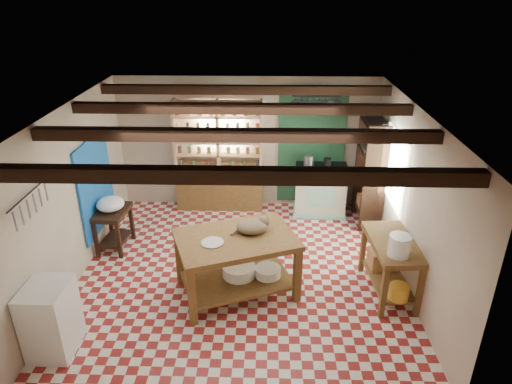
{
  "coord_description": "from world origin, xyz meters",
  "views": [
    {
      "loc": [
        0.39,
        -5.97,
        4.2
      ],
      "look_at": [
        0.22,
        0.3,
        1.28
      ],
      "focal_mm": 32.0,
      "sensor_mm": 36.0,
      "label": 1
    }
  ],
  "objects_px": {
    "prep_table": "(114,229)",
    "right_counter": "(390,267)",
    "work_table": "(236,265)",
    "stove": "(320,190)",
    "cat": "(252,227)",
    "white_cabinet": "(51,319)"
  },
  "relations": [
    {
      "from": "work_table",
      "to": "stove",
      "type": "distance_m",
      "value": 3.0
    },
    {
      "from": "stove",
      "to": "white_cabinet",
      "type": "height_order",
      "value": "stove"
    },
    {
      "from": "work_table",
      "to": "prep_table",
      "type": "bearing_deg",
      "value": 131.08
    },
    {
      "from": "prep_table",
      "to": "cat",
      "type": "bearing_deg",
      "value": -19.46
    },
    {
      "from": "prep_table",
      "to": "right_counter",
      "type": "height_order",
      "value": "right_counter"
    },
    {
      "from": "work_table",
      "to": "white_cabinet",
      "type": "relative_size",
      "value": 1.77
    },
    {
      "from": "prep_table",
      "to": "right_counter",
      "type": "bearing_deg",
      "value": -10.15
    },
    {
      "from": "prep_table",
      "to": "right_counter",
      "type": "relative_size",
      "value": 0.6
    },
    {
      "from": "work_table",
      "to": "cat",
      "type": "height_order",
      "value": "cat"
    },
    {
      "from": "cat",
      "to": "white_cabinet",
      "type": "bearing_deg",
      "value": 178.86
    },
    {
      "from": "stove",
      "to": "prep_table",
      "type": "bearing_deg",
      "value": -154.42
    },
    {
      "from": "prep_table",
      "to": "white_cabinet",
      "type": "distance_m",
      "value": 2.39
    },
    {
      "from": "work_table",
      "to": "white_cabinet",
      "type": "distance_m",
      "value": 2.5
    },
    {
      "from": "work_table",
      "to": "stove",
      "type": "relative_size",
      "value": 1.67
    },
    {
      "from": "white_cabinet",
      "to": "prep_table",
      "type": "bearing_deg",
      "value": 90.2
    },
    {
      "from": "stove",
      "to": "right_counter",
      "type": "bearing_deg",
      "value": -69.73
    },
    {
      "from": "work_table",
      "to": "stove",
      "type": "height_order",
      "value": "stove"
    },
    {
      "from": "work_table",
      "to": "right_counter",
      "type": "distance_m",
      "value": 2.22
    },
    {
      "from": "stove",
      "to": "cat",
      "type": "bearing_deg",
      "value": -112.86
    },
    {
      "from": "cat",
      "to": "work_table",
      "type": "bearing_deg",
      "value": -178.69
    },
    {
      "from": "prep_table",
      "to": "cat",
      "type": "height_order",
      "value": "cat"
    },
    {
      "from": "cat",
      "to": "right_counter",
      "type": "bearing_deg",
      "value": -32.61
    }
  ]
}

